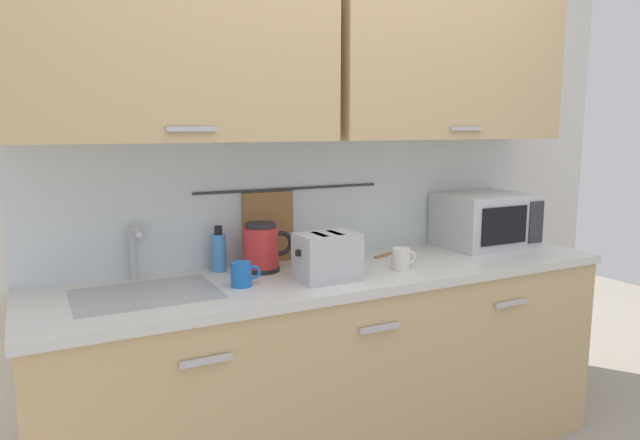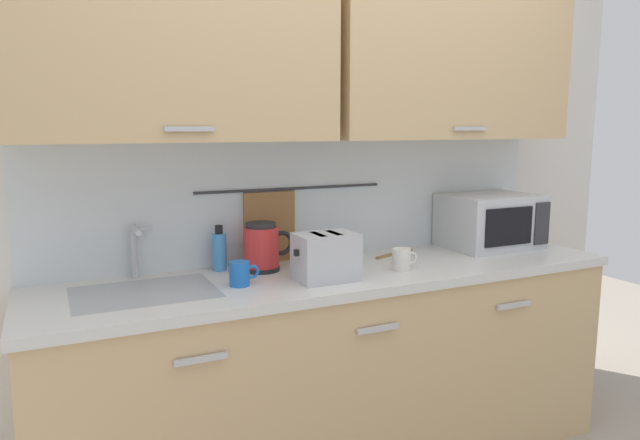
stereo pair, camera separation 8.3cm
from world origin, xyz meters
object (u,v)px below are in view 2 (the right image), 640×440
at_px(microwave, 490,221).
at_px(mixing_bowl, 333,253).
at_px(mug_near_sink, 240,274).
at_px(mug_by_kettle, 402,259).
at_px(dish_soap_bottle, 219,251).
at_px(wooden_spoon, 399,252).
at_px(electric_kettle, 262,247).
at_px(toaster, 326,257).

relative_size(microwave, mixing_bowl, 2.15).
xyz_separation_m(mug_near_sink, mug_by_kettle, (0.70, -0.06, 0.00)).
distance_m(dish_soap_bottle, mug_near_sink, 0.27).
distance_m(mug_by_kettle, wooden_spoon, 0.34).
distance_m(microwave, electric_kettle, 1.21).
height_order(electric_kettle, wooden_spoon, electric_kettle).
bearing_deg(electric_kettle, mug_near_sink, -129.87).
relative_size(electric_kettle, wooden_spoon, 0.85).
bearing_deg(mug_near_sink, microwave, 6.38).
xyz_separation_m(microwave, dish_soap_bottle, (-1.38, 0.12, -0.05)).
height_order(mug_near_sink, toaster, toaster).
xyz_separation_m(electric_kettle, toaster, (0.18, -0.26, -0.01)).
bearing_deg(dish_soap_bottle, mug_by_kettle, -25.30).
distance_m(mug_near_sink, mug_by_kettle, 0.70).
height_order(electric_kettle, mixing_bowl, electric_kettle).
distance_m(electric_kettle, mixing_bowl, 0.34).
bearing_deg(mug_near_sink, dish_soap_bottle, 91.18).
bearing_deg(microwave, mixing_bowl, 177.97).
height_order(mixing_bowl, wooden_spoon, mixing_bowl).
relative_size(microwave, electric_kettle, 2.03).
xyz_separation_m(electric_kettle, mug_near_sink, (-0.16, -0.19, -0.05)).
bearing_deg(microwave, mug_near_sink, -173.62).
distance_m(microwave, wooden_spoon, 0.52).
distance_m(microwave, toaster, 1.06).
height_order(electric_kettle, mug_near_sink, electric_kettle).
bearing_deg(toaster, dish_soap_bottle, 135.36).
bearing_deg(dish_soap_bottle, toaster, -44.64).
bearing_deg(wooden_spoon, electric_kettle, -177.66).
relative_size(mug_near_sink, mixing_bowl, 0.56).
relative_size(electric_kettle, mixing_bowl, 1.06).
relative_size(electric_kettle, toaster, 0.89).
xyz_separation_m(dish_soap_bottle, toaster, (0.34, -0.34, 0.01)).
distance_m(microwave, mixing_bowl, 0.88).
height_order(mug_near_sink, wooden_spoon, mug_near_sink).
relative_size(mug_near_sink, mug_by_kettle, 1.00).
bearing_deg(mug_by_kettle, electric_kettle, 154.70).
distance_m(mixing_bowl, mug_by_kettle, 0.32).
relative_size(toaster, mug_by_kettle, 2.13).
relative_size(toaster, wooden_spoon, 0.96).
bearing_deg(electric_kettle, toaster, -55.75).
xyz_separation_m(dish_soap_bottle, mug_by_kettle, (0.70, -0.33, -0.04)).
relative_size(mug_by_kettle, wooden_spoon, 0.45).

